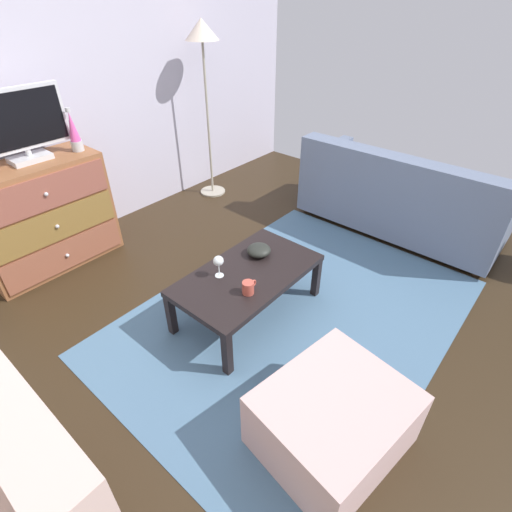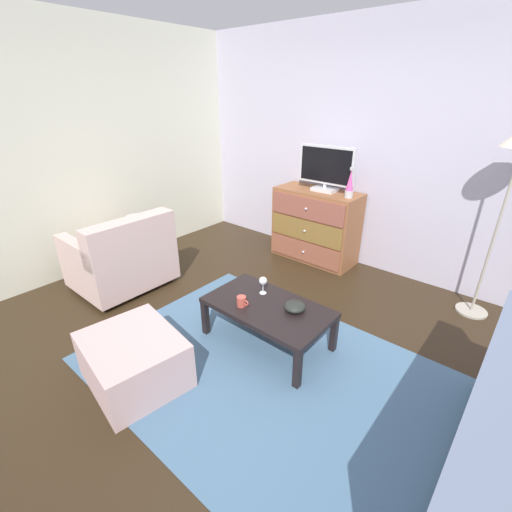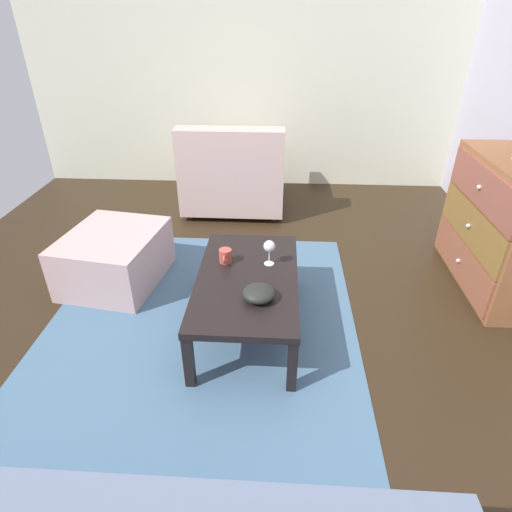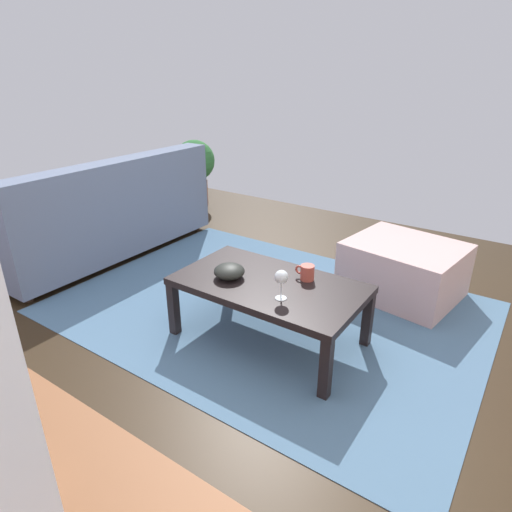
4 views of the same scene
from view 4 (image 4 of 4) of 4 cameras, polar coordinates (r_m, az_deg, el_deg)
name	(u,v)px [view 4 (image 4 of 4)]	position (r m, az deg, el deg)	size (l,w,h in m)	color
ground_plane	(278,335)	(2.65, 2.85, -10.23)	(5.51, 4.64, 0.05)	#2E2113
area_rug	(268,307)	(2.87, 1.55, -6.67)	(2.60, 1.90, 0.01)	#476885
coffee_table	(269,289)	(2.41, 1.69, -4.29)	(1.02, 0.58, 0.36)	black
wine_glass	(281,278)	(2.18, 3.32, -2.86)	(0.07, 0.07, 0.16)	silver
mug	(307,272)	(2.42, 6.63, -2.13)	(0.11, 0.08, 0.08)	#B44A3C
bowl_decorative	(229,271)	(2.43, -3.50, -1.99)	(0.17, 0.17, 0.08)	black
couch_large	(100,216)	(3.82, -19.63, 4.99)	(0.85, 1.84, 0.80)	#332319
ottoman	(403,269)	(3.12, 18.62, -1.65)	(0.70, 0.60, 0.37)	#C5A19F
potted_plant	(195,167)	(4.92, -7.97, 11.45)	(0.44, 0.44, 0.72)	brown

